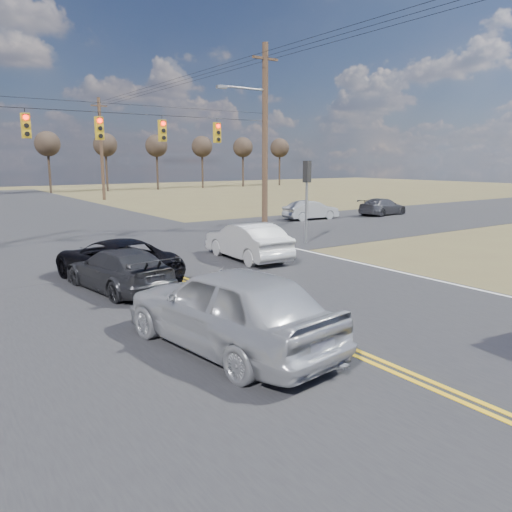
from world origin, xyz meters
TOP-DOWN VIEW (x-y plane):
  - ground at (0.00, 0.00)m, footprint 160.00×160.00m
  - road_main at (0.00, 10.00)m, footprint 14.00×120.00m
  - road_cross at (0.00, 18.00)m, footprint 120.00×12.00m
  - signal_gantry at (0.50, 17.79)m, footprint 19.60×4.83m
  - utility_poles at (0.00, 17.00)m, footprint 19.60×58.32m
  - treeline at (0.00, 26.96)m, footprint 87.00×117.80m
  - silver_suv at (-1.99, 3.95)m, footprint 2.87×5.57m
  - black_suv at (-1.90, 11.22)m, footprint 3.18×5.42m
  - white_car_queue at (3.71, 11.81)m, footprint 1.80×4.57m
  - dgrey_car_queue at (-2.20, 10.00)m, footprint 2.41×4.70m
  - cross_car_east_near at (14.84, 20.83)m, footprint 1.60×3.93m
  - cross_car_east_far at (20.96, 19.99)m, footprint 2.21×4.41m

SIDE VIEW (x-z plane):
  - ground at x=0.00m, z-range 0.00..0.00m
  - road_main at x=0.00m, z-range -0.01..0.01m
  - road_cross at x=0.00m, z-range -0.01..0.01m
  - cross_car_east_far at x=20.96m, z-range 0.00..1.23m
  - cross_car_east_near at x=14.84m, z-range 0.00..1.27m
  - dgrey_car_queue at x=-2.20m, z-range 0.00..1.30m
  - black_suv at x=-1.90m, z-range 0.00..1.42m
  - white_car_queue at x=3.71m, z-range 0.00..1.48m
  - silver_suv at x=-1.99m, z-range 0.00..1.81m
  - signal_gantry at x=0.50m, z-range 0.06..10.06m
  - utility_poles at x=0.00m, z-range 0.23..10.23m
  - treeline at x=0.00m, z-range 2.00..9.40m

